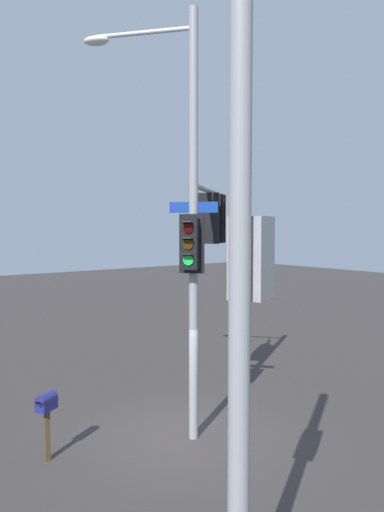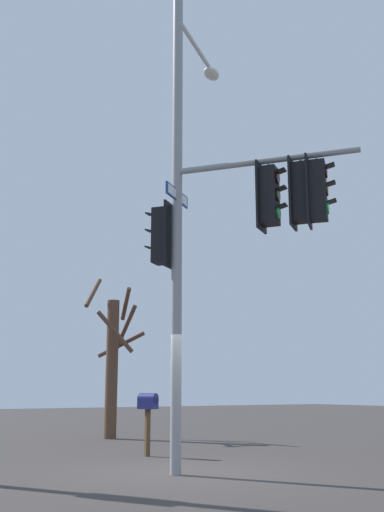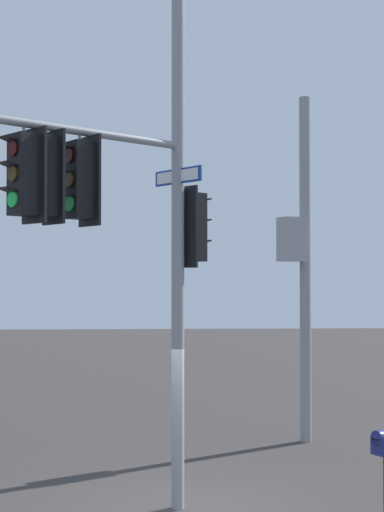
% 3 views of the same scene
% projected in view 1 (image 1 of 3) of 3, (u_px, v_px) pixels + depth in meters
% --- Properties ---
extents(ground_plane, '(80.00, 80.00, 0.00)m').
position_uv_depth(ground_plane, '(182.00, 436.00, 11.25)').
color(ground_plane, '#383332').
extents(main_signal_pole_assembly, '(4.54, 2.74, 9.54)m').
position_uv_depth(main_signal_pole_assembly, '(198.00, 214.00, 11.81)').
color(main_signal_pole_assembly, gray).
rests_on(main_signal_pole_assembly, ground).
extents(secondary_pole_assembly, '(0.78, 0.59, 7.61)m').
position_uv_depth(secondary_pole_assembly, '(243.00, 298.00, 5.52)').
color(secondary_pole_assembly, gray).
rests_on(secondary_pole_assembly, ground).
extents(mailbox, '(0.50, 0.42, 1.41)m').
position_uv_depth(mailbox, '(47.00, 407.00, 10.00)').
color(mailbox, '#4C3823').
rests_on(mailbox, ground).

